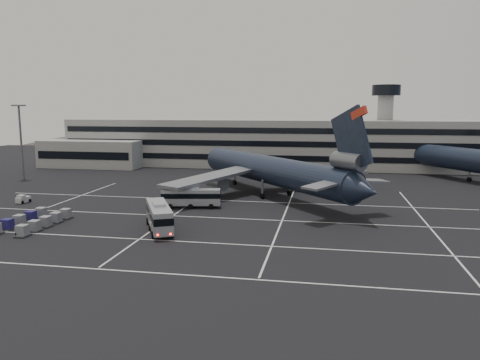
# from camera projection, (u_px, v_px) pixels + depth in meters

# --- Properties ---
(ground) EXTENTS (260.00, 260.00, 0.00)m
(ground) POSITION_uv_depth(u_px,v_px,m) (202.00, 223.00, 71.83)
(ground) COLOR black
(ground) RESTS_ON ground
(lane_markings) EXTENTS (90.00, 55.62, 0.01)m
(lane_markings) POSITION_uv_depth(u_px,v_px,m) (209.00, 222.00, 72.36)
(lane_markings) COLOR silver
(lane_markings) RESTS_ON ground
(terminal) EXTENTS (125.00, 26.00, 24.00)m
(terminal) POSITION_uv_depth(u_px,v_px,m) (254.00, 143.00, 140.42)
(terminal) COLOR gray
(terminal) RESTS_ON ground
(hills) EXTENTS (352.00, 180.00, 44.00)m
(hills) POSITION_uv_depth(u_px,v_px,m) (325.00, 167.00, 235.62)
(hills) COLOR #38332B
(hills) RESTS_ON ground
(lightpole_left) EXTENTS (2.40, 2.40, 18.28)m
(lightpole_left) POSITION_uv_depth(u_px,v_px,m) (20.00, 132.00, 113.92)
(lightpole_left) COLOR slate
(lightpole_left) RESTS_ON ground
(trijet_main) EXTENTS (41.45, 47.82, 18.08)m
(trijet_main) POSITION_uv_depth(u_px,v_px,m) (272.00, 170.00, 93.07)
(trijet_main) COLOR black
(trijet_main) RESTS_ON ground
(trijet_far) EXTENTS (36.82, 51.49, 18.08)m
(trijet_far) POSITION_uv_depth(u_px,v_px,m) (474.00, 160.00, 110.28)
(trijet_far) COLOR black
(trijet_far) RESTS_ON ground
(bus_near) EXTENTS (7.64, 11.70, 4.14)m
(bus_near) POSITION_uv_depth(u_px,v_px,m) (159.00, 215.00, 67.35)
(bus_near) COLOR #93959A
(bus_near) RESTS_ON ground
(bus_far) EXTENTS (10.63, 4.24, 3.66)m
(bus_far) POSITION_uv_depth(u_px,v_px,m) (191.00, 197.00, 82.81)
(bus_far) COLOR #93959A
(bus_far) RESTS_ON ground
(tug_a) EXTENTS (1.86, 2.70, 1.61)m
(tug_a) POSITION_uv_depth(u_px,v_px,m) (23.00, 199.00, 87.01)
(tug_a) COLOR #B9B9B4
(tug_a) RESTS_ON ground
(tug_b) EXTENTS (2.39, 2.84, 1.58)m
(tug_b) POSITION_uv_depth(u_px,v_px,m) (157.00, 227.00, 66.86)
(tug_b) COLOR #B9B9B4
(tug_b) RESTS_ON ground
(uld_cluster) EXTENTS (6.36, 12.65, 1.63)m
(uld_cluster) POSITION_uv_depth(u_px,v_px,m) (32.00, 221.00, 69.97)
(uld_cluster) COLOR #2D2D30
(uld_cluster) RESTS_ON ground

